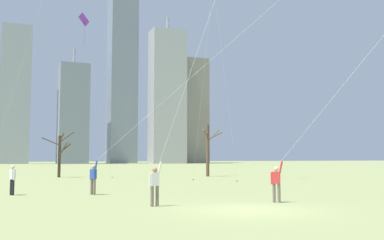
{
  "coord_description": "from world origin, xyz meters",
  "views": [
    {
      "loc": [
        -8.43,
        -15.3,
        2.04
      ],
      "look_at": [
        0.0,
        6.0,
        3.97
      ],
      "focal_mm": 41.43,
      "sensor_mm": 36.0,
      "label": 1
    }
  ],
  "objects_px": {
    "bystander_strolling_midfield": "(12,178)",
    "bare_tree_left_of_center": "(208,149)",
    "kite_flyer_midfield_left_red": "(173,130)",
    "kite_flyer_midfield_center_green": "(125,148)",
    "bare_tree_right_of_center": "(60,153)",
    "distant_kite_high_overhead_yellow": "(210,8)",
    "kite_flyer_foreground_left_blue": "(338,104)",
    "distant_kite_low_near_trees_purple": "(85,29)"
  },
  "relations": [
    {
      "from": "kite_flyer_midfield_left_red",
      "to": "distant_kite_low_near_trees_purple",
      "type": "xyz_separation_m",
      "value": [
        -0.68,
        22.49,
        10.53
      ]
    },
    {
      "from": "bare_tree_right_of_center",
      "to": "kite_flyer_midfield_left_red",
      "type": "bearing_deg",
      "value": -86.07
    },
    {
      "from": "bare_tree_right_of_center",
      "to": "bystander_strolling_midfield",
      "type": "bearing_deg",
      "value": -101.53
    },
    {
      "from": "kite_flyer_foreground_left_blue",
      "to": "bystander_strolling_midfield",
      "type": "distance_m",
      "value": 17.16
    },
    {
      "from": "bystander_strolling_midfield",
      "to": "bare_tree_left_of_center",
      "type": "relative_size",
      "value": 0.29
    },
    {
      "from": "kite_flyer_foreground_left_blue",
      "to": "bare_tree_right_of_center",
      "type": "bearing_deg",
      "value": 104.36
    },
    {
      "from": "bystander_strolling_midfield",
      "to": "distant_kite_high_overhead_yellow",
      "type": "height_order",
      "value": "distant_kite_high_overhead_yellow"
    },
    {
      "from": "kite_flyer_midfield_center_green",
      "to": "distant_kite_high_overhead_yellow",
      "type": "bearing_deg",
      "value": 50.88
    },
    {
      "from": "kite_flyer_midfield_center_green",
      "to": "distant_kite_high_overhead_yellow",
      "type": "relative_size",
      "value": 0.73
    },
    {
      "from": "distant_kite_low_near_trees_purple",
      "to": "kite_flyer_midfield_left_red",
      "type": "bearing_deg",
      "value": -88.28
    },
    {
      "from": "kite_flyer_midfield_left_red",
      "to": "kite_flyer_midfield_center_green",
      "type": "relative_size",
      "value": 1.53
    },
    {
      "from": "kite_flyer_foreground_left_blue",
      "to": "kite_flyer_midfield_center_green",
      "type": "bearing_deg",
      "value": 128.71
    },
    {
      "from": "distant_kite_high_overhead_yellow",
      "to": "distant_kite_low_near_trees_purple",
      "type": "bearing_deg",
      "value": 164.96
    },
    {
      "from": "kite_flyer_midfield_center_green",
      "to": "bare_tree_left_of_center",
      "type": "relative_size",
      "value": 2.57
    },
    {
      "from": "kite_flyer_midfield_left_red",
      "to": "bystander_strolling_midfield",
      "type": "xyz_separation_m",
      "value": [
        -6.34,
        8.12,
        -2.28
      ]
    },
    {
      "from": "bystander_strolling_midfield",
      "to": "bare_tree_right_of_center",
      "type": "xyz_separation_m",
      "value": [
        4.33,
        21.24,
        1.61
      ]
    },
    {
      "from": "distant_kite_high_overhead_yellow",
      "to": "kite_flyer_midfield_left_red",
      "type": "bearing_deg",
      "value": -118.17
    },
    {
      "from": "bystander_strolling_midfield",
      "to": "bare_tree_right_of_center",
      "type": "distance_m",
      "value": 21.73
    },
    {
      "from": "bare_tree_right_of_center",
      "to": "kite_flyer_foreground_left_blue",
      "type": "bearing_deg",
      "value": -75.64
    },
    {
      "from": "bare_tree_left_of_center",
      "to": "distant_kite_low_near_trees_purple",
      "type": "bearing_deg",
      "value": -166.37
    },
    {
      "from": "kite_flyer_midfield_left_red",
      "to": "distant_kite_low_near_trees_purple",
      "type": "distance_m",
      "value": 24.84
    },
    {
      "from": "bystander_strolling_midfield",
      "to": "distant_kite_high_overhead_yellow",
      "type": "distance_m",
      "value": 25.33
    },
    {
      "from": "kite_flyer_midfield_center_green",
      "to": "bare_tree_left_of_center",
      "type": "distance_m",
      "value": 24.28
    },
    {
      "from": "kite_flyer_midfield_center_green",
      "to": "bare_tree_right_of_center",
      "type": "relative_size",
      "value": 2.98
    },
    {
      "from": "distant_kite_high_overhead_yellow",
      "to": "kite_flyer_midfield_center_green",
      "type": "bearing_deg",
      "value": -129.12
    },
    {
      "from": "kite_flyer_midfield_center_green",
      "to": "bare_tree_right_of_center",
      "type": "xyz_separation_m",
      "value": [
        -1.27,
        23.61,
        -0.01
      ]
    },
    {
      "from": "kite_flyer_foreground_left_blue",
      "to": "distant_kite_low_near_trees_purple",
      "type": "distance_m",
      "value": 28.07
    },
    {
      "from": "kite_flyer_midfield_center_green",
      "to": "bare_tree_right_of_center",
      "type": "bearing_deg",
      "value": 93.08
    },
    {
      "from": "distant_kite_low_near_trees_purple",
      "to": "kite_flyer_foreground_left_blue",
      "type": "bearing_deg",
      "value": -74.75
    },
    {
      "from": "bare_tree_right_of_center",
      "to": "distant_kite_high_overhead_yellow",
      "type": "bearing_deg",
      "value": -38.36
    },
    {
      "from": "kite_flyer_foreground_left_blue",
      "to": "distant_kite_high_overhead_yellow",
      "type": "xyz_separation_m",
      "value": [
        4.17,
        22.52,
        11.82
      ]
    },
    {
      "from": "kite_flyer_foreground_left_blue",
      "to": "distant_kite_high_overhead_yellow",
      "type": "distance_m",
      "value": 25.77
    },
    {
      "from": "distant_kite_low_near_trees_purple",
      "to": "bare_tree_right_of_center",
      "type": "relative_size",
      "value": 3.19
    },
    {
      "from": "bare_tree_right_of_center",
      "to": "bare_tree_left_of_center",
      "type": "bearing_deg",
      "value": -13.41
    },
    {
      "from": "kite_flyer_midfield_left_red",
      "to": "kite_flyer_midfield_center_green",
      "type": "height_order",
      "value": "kite_flyer_midfield_left_red"
    },
    {
      "from": "bare_tree_left_of_center",
      "to": "kite_flyer_midfield_left_red",
      "type": "bearing_deg",
      "value": -116.65
    },
    {
      "from": "kite_flyer_midfield_left_red",
      "to": "distant_kite_high_overhead_yellow",
      "type": "bearing_deg",
      "value": 61.83
    },
    {
      "from": "distant_kite_high_overhead_yellow",
      "to": "kite_flyer_foreground_left_blue",
      "type": "bearing_deg",
      "value": -100.48
    },
    {
      "from": "kite_flyer_midfield_left_red",
      "to": "distant_kite_low_near_trees_purple",
      "type": "bearing_deg",
      "value": 91.72
    },
    {
      "from": "kite_flyer_midfield_center_green",
      "to": "distant_kite_low_near_trees_purple",
      "type": "height_order",
      "value": "distant_kite_low_near_trees_purple"
    },
    {
      "from": "kite_flyer_foreground_left_blue",
      "to": "distant_kite_low_near_trees_purple",
      "type": "relative_size",
      "value": 1.16
    },
    {
      "from": "kite_flyer_midfield_left_red",
      "to": "bare_tree_right_of_center",
      "type": "relative_size",
      "value": 4.57
    }
  ]
}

